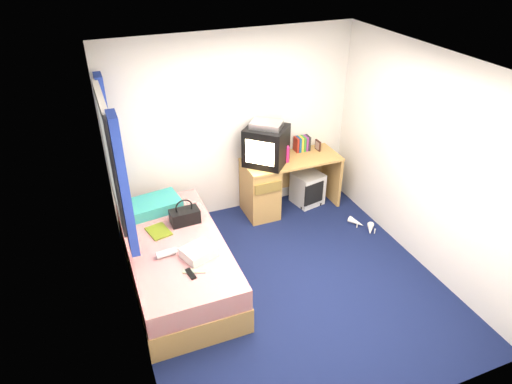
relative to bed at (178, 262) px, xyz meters
name	(u,v)px	position (x,y,z in m)	size (l,w,h in m)	color
ground	(288,284)	(1.10, -0.49, -0.27)	(3.40, 3.40, 0.00)	#0C1438
room_shell	(293,168)	(1.10, -0.49, 1.18)	(3.40, 3.40, 3.40)	white
bed	(178,262)	(0.00, 0.00, 0.00)	(1.01, 2.00, 0.54)	tan
pillow	(154,205)	(-0.08, 0.70, 0.34)	(0.60, 0.38, 0.13)	#1A62AC
desk	(272,185)	(1.52, 0.94, 0.14)	(1.30, 0.55, 0.75)	tan
storage_cube	(307,188)	(2.08, 0.94, -0.04)	(0.36, 0.36, 0.46)	silver
crt_tv	(266,146)	(1.44, 0.94, 0.73)	(0.68, 0.68, 0.49)	black
vcr	(266,125)	(1.44, 0.95, 1.01)	(0.38, 0.27, 0.07)	#BCBDBF
book_row	(302,144)	(2.04, 1.11, 0.58)	(0.20, 0.13, 0.20)	maroon
picture_frame	(318,145)	(2.24, 1.03, 0.55)	(0.02, 0.12, 0.14)	#331711
pink_water_bottle	(287,155)	(1.70, 0.87, 0.59)	(0.07, 0.07, 0.21)	#E21F64
aerosol_can	(281,155)	(1.64, 0.92, 0.57)	(0.05, 0.05, 0.17)	silver
handbag	(185,216)	(0.19, 0.32, 0.36)	(0.33, 0.20, 0.30)	black
towel	(199,252)	(0.17, -0.32, 0.32)	(0.31, 0.26, 0.10)	silver
magazine	(159,231)	(-0.13, 0.24, 0.28)	(0.21, 0.28, 0.01)	#ACCC16
water_bottle	(166,253)	(-0.14, -0.20, 0.31)	(0.07, 0.07, 0.20)	silver
colour_swatch_fan	(194,271)	(0.06, -0.53, 0.28)	(0.22, 0.06, 0.01)	gold
remote_control	(191,274)	(0.02, -0.56, 0.28)	(0.05, 0.16, 0.02)	black
window_assembly	(113,158)	(-0.45, 0.41, 1.15)	(0.11, 1.42, 1.40)	silver
white_heels	(363,226)	(2.46, 0.09, -0.23)	(0.27, 0.44, 0.09)	white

